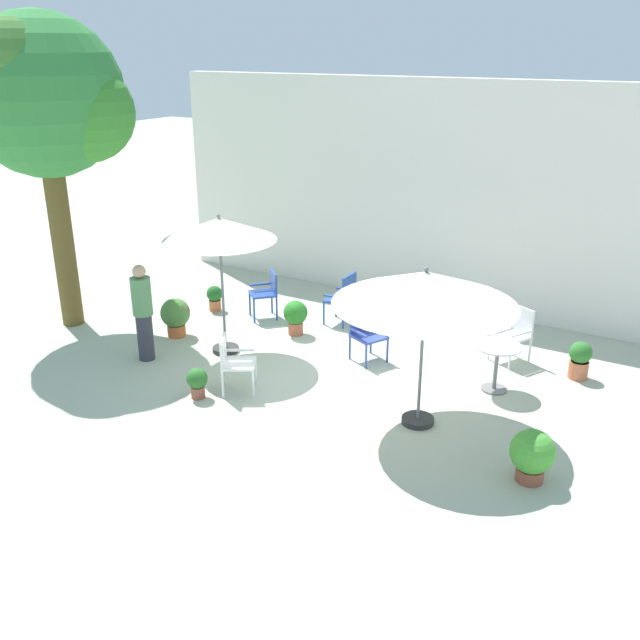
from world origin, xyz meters
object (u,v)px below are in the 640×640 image
Objects in this scene: patio_chair_1 at (515,331)px; potted_plant_1 at (215,297)px; patio_umbrella_0 at (425,289)px; cafe_table_0 at (497,359)px; patio_chair_3 at (366,332)px; potted_plant_0 at (176,315)px; patio_chair_2 at (233,360)px; potted_plant_3 at (295,315)px; potted_plant_5 at (197,381)px; shade_tree at (46,97)px; patio_chair_0 at (267,291)px; potted_plant_6 at (580,359)px; patio_chair_4 at (344,295)px; potted_plant_4 at (396,304)px; standing_person at (143,312)px; potted_plant_2 at (532,454)px; patio_umbrella_1 at (219,231)px.

patio_chair_1 is 1.80× the size of potted_plant_1.
cafe_table_0 is at bearing 68.47° from patio_umbrella_0.
patio_chair_3 is 1.20× the size of potted_plant_0.
cafe_table_0 is at bearing 31.19° from patio_chair_2.
potted_plant_5 is (0.07, -2.75, -0.10)m from potted_plant_3.
shade_tree is at bearing -156.80° from potted_plant_3.
potted_plant_6 is (5.58, 0.34, -0.21)m from patio_chair_0.
potted_plant_0 is 6.71m from potted_plant_6.
potted_plant_0 is 1.40× the size of potted_plant_1.
potted_plant_6 is (4.20, -0.13, -0.23)m from patio_chair_4.
patio_umbrella_0 is at bearing -111.53° from cafe_table_0.
patio_umbrella_0 is at bearing -21.50° from potted_plant_1.
patio_chair_2 reaches higher than cafe_table_0.
patio_chair_0 is 1.07× the size of patio_chair_3.
cafe_table_0 is 0.82× the size of patio_chair_0.
patio_umbrella_0 is at bearing -121.54° from potted_plant_6.
patio_chair_0 reaches higher than potted_plant_1.
patio_chair_3 reaches higher than potted_plant_4.
patio_chair_0 is 2.55m from patio_chair_3.
potted_plant_3 is at bearing -118.23° from patio_chair_4.
standing_person reaches higher than potted_plant_4.
shade_tree reaches higher than patio_chair_3.
standing_person is at bearing -149.67° from patio_chair_1.
potted_plant_4 is at bearing 132.73° from potted_plant_2.
shade_tree is 7.75× the size of potted_plant_0.
patio_umbrella_0 is 2.61m from patio_chair_3.
potted_plant_1 is 0.75× the size of potted_plant_2.
patio_umbrella_1 is at bearing -167.91° from cafe_table_0.
patio_umbrella_1 is at bearing 168.07° from potted_plant_2.
standing_person is (0.46, -2.34, 0.55)m from potted_plant_1.
patio_chair_2 is at bearing -119.72° from patio_chair_3.
shade_tree reaches higher than potted_plant_0.
patio_umbrella_1 is 1.79m from standing_person.
potted_plant_0 is at bearing 172.21° from patio_umbrella_0.
patio_chair_2 is 1.37× the size of potted_plant_3.
potted_plant_6 is at bearing -6.97° from patio_chair_1.
patio_chair_2 is at bearing -9.49° from shade_tree.
potted_plant_3 reaches higher than potted_plant_6.
standing_person is at bearing 174.57° from patio_chair_2.
patio_chair_2 is 3.20m from patio_chair_4.
patio_chair_2 is 0.53× the size of standing_person.
patio_umbrella_1 is 5.77m from potted_plant_2.
patio_chair_2 reaches higher than potted_plant_6.
potted_plant_3 is (1.98, -0.22, 0.08)m from potted_plant_1.
patio_umbrella_0 is 3.60m from potted_plant_5.
potted_plant_5 is at bearing -175.44° from potted_plant_2.
patio_chair_4 is at bearing 56.43° from standing_person.
patio_chair_1 is 5.97m from standing_person.
patio_chair_4 is 3.01m from potted_plant_0.
shade_tree is at bearing -134.22° from potted_plant_1.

